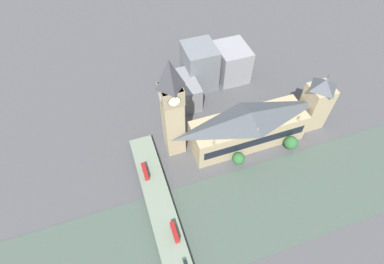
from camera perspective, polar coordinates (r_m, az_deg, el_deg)
name	(u,v)px	position (r m, az deg, el deg)	size (l,w,h in m)	color
ground_plane	(244,159)	(211.55, 9.86, -5.18)	(600.00, 600.00, 0.00)	#4C4C4F
river_water	(268,203)	(198.00, 14.20, -13.00)	(57.15, 360.00, 0.30)	#47564C
parliament_hall	(248,127)	(210.02, 10.65, 0.87)	(24.19, 80.03, 29.93)	tan
clock_tower	(172,108)	(183.06, -3.82, 4.61)	(13.59, 13.59, 77.28)	tan
victoria_tower	(316,103)	(230.20, 22.56, 5.15)	(15.97, 15.97, 47.20)	tan
road_bridge	(169,234)	(181.59, -4.47, -18.87)	(146.29, 15.73, 4.42)	#5D6A59
double_decker_bus_lead	(145,171)	(197.61, -8.95, -7.39)	(11.70, 2.61, 4.61)	red
double_decker_bus_mid	(175,232)	(178.02, -3.34, -18.49)	(11.48, 2.53, 4.91)	red
car_northbound_tail	(185,263)	(174.93, -1.32, -23.61)	(4.75, 1.87, 1.40)	#2D5638
city_block_west	(199,66)	(248.53, 1.41, 12.46)	(27.63, 24.88, 36.18)	slate
city_block_center	(187,90)	(238.54, -0.89, 8.02)	(32.63, 14.17, 20.79)	gray
city_block_east	(231,62)	(259.85, 7.52, 13.03)	(29.57, 24.90, 29.31)	#939399
tree_embankment_near	(291,143)	(219.57, 18.33, -1.94)	(9.65, 9.65, 11.56)	brown
tree_embankment_mid	(239,158)	(203.71, 8.86, -5.00)	(8.67, 8.67, 10.71)	brown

